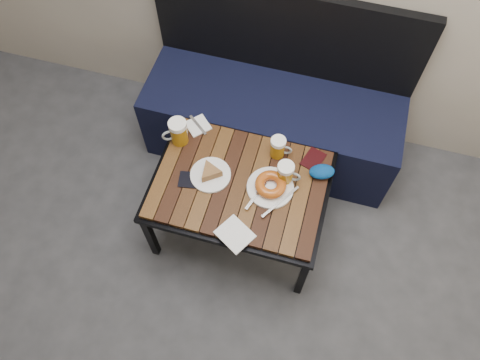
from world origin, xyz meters
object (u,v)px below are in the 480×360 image
(beer_mug_right, at_px, (286,173))
(passport_navy, at_px, (192,180))
(cafe_table, at_px, (240,187))
(bench, at_px, (273,116))
(plate_bagel, at_px, (270,186))
(passport_burgundy, at_px, (313,159))
(knit_pouch, at_px, (322,172))
(beer_mug_left, at_px, (178,132))
(plate_pie, at_px, (210,173))
(beer_mug_centre, at_px, (278,147))

(beer_mug_right, xyz_separation_m, passport_navy, (-0.42, -0.12, -0.06))
(cafe_table, bearing_deg, bench, 87.03)
(plate_bagel, xyz_separation_m, passport_navy, (-0.37, -0.06, -0.02))
(bench, bearing_deg, cafe_table, -92.97)
(passport_navy, distance_m, passport_burgundy, 0.60)
(beer_mug_right, relative_size, knit_pouch, 1.03)
(beer_mug_left, distance_m, beer_mug_right, 0.56)
(bench, distance_m, beer_mug_right, 0.59)
(beer_mug_left, bearing_deg, plate_pie, 113.06)
(bench, distance_m, plate_pie, 0.64)
(cafe_table, xyz_separation_m, beer_mug_centre, (0.13, 0.21, 0.10))
(cafe_table, bearing_deg, plate_pie, 179.87)
(cafe_table, distance_m, beer_mug_centre, 0.27)
(beer_mug_centre, xyz_separation_m, knit_pouch, (0.23, -0.06, -0.03))
(cafe_table, distance_m, passport_navy, 0.23)
(beer_mug_right, distance_m, passport_navy, 0.44)
(bench, relative_size, plate_pie, 7.20)
(plate_pie, bearing_deg, plate_bagel, 1.75)
(plate_bagel, bearing_deg, beer_mug_right, 49.37)
(plate_pie, bearing_deg, passport_burgundy, 25.98)
(beer_mug_centre, height_order, beer_mug_right, beer_mug_right)
(cafe_table, height_order, plate_bagel, plate_bagel)
(plate_pie, distance_m, passport_navy, 0.09)
(bench, relative_size, passport_navy, 11.54)
(beer_mug_centre, xyz_separation_m, plate_bagel, (0.01, -0.20, -0.03))
(bench, distance_m, plate_bagel, 0.62)
(beer_mug_centre, bearing_deg, bench, 102.43)
(beer_mug_centre, distance_m, knit_pouch, 0.24)
(cafe_table, xyz_separation_m, plate_pie, (-0.15, 0.00, 0.07))
(passport_navy, height_order, knit_pouch, knit_pouch)
(beer_mug_centre, bearing_deg, cafe_table, -125.66)
(beer_mug_left, xyz_separation_m, passport_navy, (0.13, -0.20, -0.07))
(bench, height_order, beer_mug_centre, bench)
(plate_pie, relative_size, passport_burgundy, 1.61)
(bench, distance_m, passport_navy, 0.70)
(bench, height_order, plate_bagel, bench)
(passport_burgundy, bearing_deg, beer_mug_centre, -156.95)
(beer_mug_left, distance_m, plate_pie, 0.26)
(cafe_table, distance_m, knit_pouch, 0.40)
(cafe_table, height_order, plate_pie, plate_pie)
(beer_mug_right, height_order, knit_pouch, beer_mug_right)
(bench, xyz_separation_m, cafe_table, (-0.03, -0.58, 0.16))
(beer_mug_right, distance_m, knit_pouch, 0.18)
(passport_burgundy, distance_m, knit_pouch, 0.09)
(bench, height_order, beer_mug_right, bench)
(beer_mug_left, relative_size, plate_bagel, 0.52)
(cafe_table, bearing_deg, beer_mug_right, 20.04)
(passport_burgundy, bearing_deg, knit_pouch, -35.72)
(cafe_table, relative_size, beer_mug_left, 5.89)
(bench, bearing_deg, passport_burgundy, -51.96)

